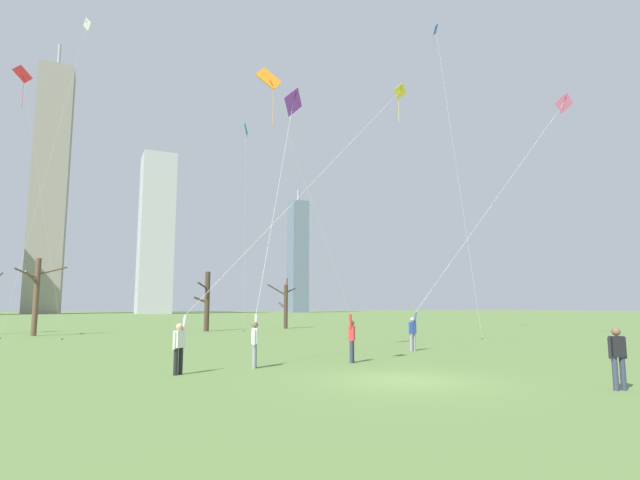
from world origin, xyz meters
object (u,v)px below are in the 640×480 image
Objects in this scene: bare_tree_right_of_center at (36,294)px; distant_kite_high_overhead_white at (76,64)px; bystander_far_off_by_trees at (618,355)px; bare_tree_rightmost at (207,301)px; kite_flyer_foreground_right_pink at (457,264)px; kite_flyer_midfield_right_orange at (344,313)px; bare_tree_leftmost at (285,303)px; distant_kite_drifting_left_blue at (438,48)px; distant_kite_low_near_trees_red at (25,92)px; kite_flyer_far_back_yellow at (226,291)px; distant_kite_drifting_right_teal at (246,141)px; kite_flyer_foreground_left_purple at (266,273)px.

distant_kite_high_overhead_white is at bearing -69.25° from bare_tree_right_of_center.
bare_tree_rightmost reaches higher than bystander_far_off_by_trees.
bare_tree_rightmost is at bearing 109.81° from kite_flyer_foreground_right_pink.
bare_tree_leftmost is at bearing 73.37° from kite_flyer_midfield_right_orange.
distant_kite_high_overhead_white reaches higher than bare_tree_leftmost.
bare_tree_rightmost is (-3.18, 35.39, 1.72)m from bystander_far_off_by_trees.
distant_kite_drifting_left_blue reaches higher than distant_kite_high_overhead_white.
bystander_far_off_by_trees is 37.42m from bare_tree_right_of_center.
bystander_far_off_by_trees is 0.10× the size of distant_kite_low_near_trees_red.
bare_tree_leftmost is (21.73, 11.93, -12.75)m from distant_kite_low_near_trees_red.
bare_tree_leftmost is (13.16, 28.72, -0.28)m from kite_flyer_far_back_yellow.
bare_tree_right_of_center is at bearing 107.39° from kite_flyer_far_back_yellow.
kite_flyer_foreground_right_pink is 22.73m from distant_kite_drifting_left_blue.
distant_kite_drifting_right_teal reaches higher than kite_flyer_far_back_yellow.
kite_flyer_far_back_yellow is 26.74m from distant_kite_high_overhead_white.
kite_flyer_foreground_left_purple is at bearing -68.50° from distant_kite_high_overhead_white.
distant_kite_drifting_left_blue is (19.11, 13.24, 19.85)m from kite_flyer_foreground_left_purple.
kite_flyer_far_back_yellow reaches higher than kite_flyer_foreground_left_purple.
kite_flyer_foreground_left_purple is at bearing -103.71° from distant_kite_drifting_right_teal.
bare_tree_right_of_center is (-12.91, -1.67, 0.42)m from bare_tree_rightmost.
kite_flyer_far_back_yellow is 0.87× the size of distant_kite_low_near_trees_red.
kite_flyer_far_back_yellow is 32.37m from distant_kite_drifting_left_blue.
kite_flyer_foreground_right_pink reaches higher than bystander_far_off_by_trees.
bystander_far_off_by_trees is 37.75m from bare_tree_leftmost.
bare_tree_leftmost is at bearing 23.91° from distant_kite_high_overhead_white.
distant_kite_low_near_trees_red reaches higher than kite_flyer_midfield_right_orange.
kite_flyer_foreground_left_purple is 26.26m from distant_kite_high_overhead_white.
kite_flyer_far_back_yellow reaches higher than bare_tree_right_of_center.
kite_flyer_midfield_right_orange is at bearing -21.65° from kite_flyer_foreground_left_purple.
kite_flyer_midfield_right_orange is at bearing -91.31° from bare_tree_rightmost.
distant_kite_low_near_trees_red is at bearing 117.05° from kite_flyer_far_back_yellow.
distant_kite_high_overhead_white is at bearing 166.76° from distant_kite_drifting_left_blue.
kite_flyer_foreground_right_pink is 0.73× the size of distant_kite_high_overhead_white.
kite_flyer_midfield_right_orange is 28.86m from distant_kite_high_overhead_white.
kite_flyer_far_back_yellow is 13.96m from kite_flyer_foreground_right_pink.
kite_flyer_midfield_right_orange is 0.80× the size of kite_flyer_foreground_left_purple.
kite_flyer_far_back_yellow is 27.19m from bare_tree_rightmost.
bystander_far_off_by_trees is (6.57, -9.35, -2.50)m from kite_flyer_foreground_left_purple.
kite_flyer_far_back_yellow is at bearing -72.61° from bare_tree_right_of_center.
distant_kite_drifting_right_teal is (2.16, 21.29, 13.54)m from kite_flyer_midfield_right_orange.
distant_kite_drifting_right_teal is 3.46× the size of bare_tree_leftmost.
bare_tree_right_of_center is at bearing 115.77° from kite_flyer_midfield_right_orange.
distant_kite_high_overhead_white is at bearing 139.49° from kite_flyer_foreground_right_pink.
distant_kite_low_near_trees_red reaches higher than bystander_far_off_by_trees.
kite_flyer_foreground_right_pink is at bearing 14.32° from kite_flyer_foreground_left_purple.
kite_flyer_far_back_yellow is at bearing -100.75° from bare_tree_rightmost.
kite_flyer_foreground_left_purple is 2.50× the size of bare_tree_leftmost.
kite_flyer_foreground_right_pink is 30.15m from bare_tree_right_of_center.
distant_kite_drifting_left_blue is (29.37, -2.88, 8.07)m from distant_kite_low_near_trees_red.
bare_tree_rightmost is (-1.54, 5.85, -12.82)m from distant_kite_drifting_right_teal.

